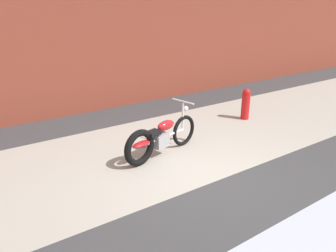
% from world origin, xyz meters
% --- Properties ---
extents(ground_plane, '(80.00, 80.00, 0.00)m').
position_xyz_m(ground_plane, '(0.00, 0.00, 0.00)').
color(ground_plane, '#38383A').
extents(sidewalk_slab, '(36.00, 3.50, 0.01)m').
position_xyz_m(sidewalk_slab, '(0.00, 1.75, 0.00)').
color(sidewalk_slab, '#9E998E').
rests_on(sidewalk_slab, ground).
extents(brick_building_wall, '(36.00, 0.50, 4.84)m').
position_xyz_m(brick_building_wall, '(0.00, 5.20, 2.42)').
color(brick_building_wall, brown).
rests_on(brick_building_wall, ground).
extents(motorcycle_red, '(1.98, 0.72, 1.03)m').
position_xyz_m(motorcycle_red, '(-0.24, 1.40, 0.40)').
color(motorcycle_red, black).
rests_on(motorcycle_red, ground).
extents(fire_hydrant, '(0.22, 0.22, 0.84)m').
position_xyz_m(fire_hydrant, '(2.94, 2.05, 0.42)').
color(fire_hydrant, red).
rests_on(fire_hydrant, ground).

